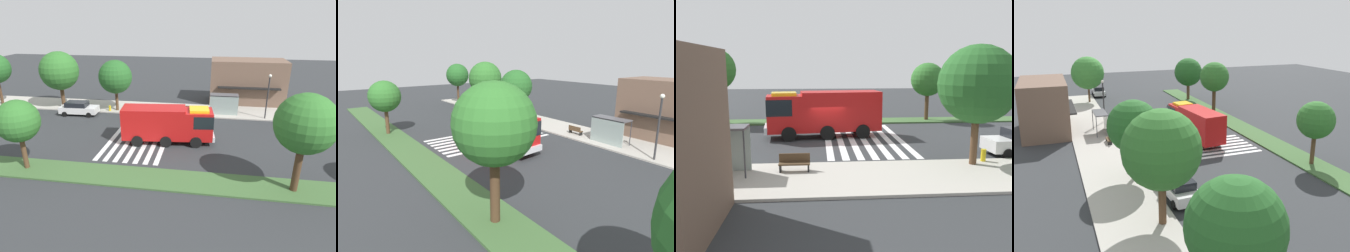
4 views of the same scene
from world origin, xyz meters
TOP-DOWN VIEW (x-y plane):
  - ground_plane at (0.00, 0.00)m, footprint 120.00×120.00m
  - sidewalk at (0.00, 9.21)m, footprint 60.00×5.16m
  - median_strip at (0.00, -8.13)m, footprint 60.00×3.00m
  - crosswalk at (-2.69, 0.00)m, footprint 5.85×11.94m
  - fire_truck at (0.52, -1.01)m, footprint 9.17×3.48m
  - parked_car_west at (-12.16, 5.43)m, footprint 4.82×2.24m
  - bus_stop_shelter at (6.00, 8.11)m, footprint 3.50×1.40m
  - bench_near_shelter at (2.00, 8.11)m, footprint 1.60×0.50m
  - street_lamp at (10.97, 7.23)m, footprint 0.36×0.36m
  - sidewalk_tree_far_west at (-24.63, 7.63)m, footprint 3.94×3.94m
  - sidewalk_tree_west at (-15.36, 7.63)m, footprint 4.98×4.98m
  - sidewalk_tree_center at (-7.80, 7.63)m, footprint 4.24×4.24m
  - median_tree_far_west at (-10.33, -8.13)m, footprint 3.34×3.34m
  - median_tree_west at (10.57, -8.13)m, footprint 4.08×4.08m
  - fire_hydrant at (-8.66, 7.13)m, footprint 0.28×0.28m

SIDE VIEW (x-z plane):
  - ground_plane at x=0.00m, z-range 0.00..0.00m
  - crosswalk at x=-2.69m, z-range 0.00..0.01m
  - sidewalk at x=0.00m, z-range 0.00..0.14m
  - median_strip at x=0.00m, z-range 0.00..0.14m
  - fire_hydrant at x=-8.66m, z-range 0.14..0.84m
  - bench_near_shelter at x=2.00m, z-range 0.14..1.04m
  - parked_car_west at x=-12.16m, z-range 0.03..1.72m
  - bus_stop_shelter at x=6.00m, z-range 0.66..3.12m
  - fire_truck at x=0.52m, z-range 0.24..3.82m
  - street_lamp at x=10.97m, z-range 0.68..6.05m
  - median_tree_far_west at x=-10.33m, z-range 1.31..7.05m
  - sidewalk_tree_center at x=-7.80m, z-range 1.27..7.80m
  - sidewalk_tree_west at x=-15.36m, z-range 1.36..8.81m
  - sidewalk_tree_far_west at x=-24.63m, z-range 1.63..8.60m
  - median_tree_west at x=10.57m, z-range 1.62..8.74m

